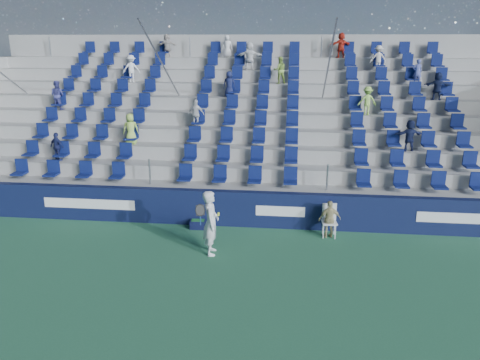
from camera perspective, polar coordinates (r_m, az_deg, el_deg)
name	(u,v)px	position (r m, az deg, el deg)	size (l,w,h in m)	color
ground	(221,269)	(12.96, -2.29, -10.78)	(70.00, 70.00, 0.00)	#2E6C49
sponsor_wall	(235,208)	(15.58, -0.58, -3.48)	(24.00, 0.32, 1.20)	#10173C
grandstand	(249,133)	(20.05, 1.16, 5.69)	(24.00, 8.17, 6.63)	gray
tennis_player	(211,223)	(13.47, -3.58, -5.21)	(0.69, 0.75, 1.91)	silver
line_judge_chair	(329,218)	(15.07, 10.82, -4.54)	(0.50, 0.51, 1.04)	white
line_judge	(330,219)	(14.92, 10.87, -4.72)	(0.71, 0.29, 1.21)	tan
ball_bin	(198,224)	(15.55, -5.14, -5.34)	(0.52, 0.35, 0.29)	black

